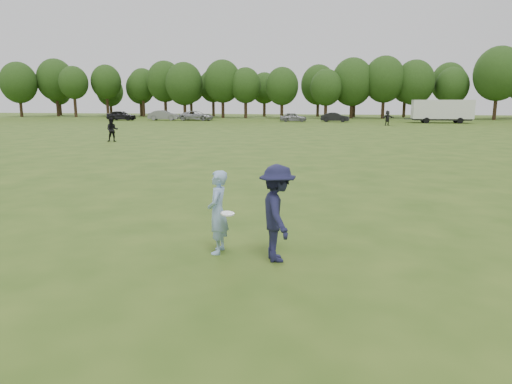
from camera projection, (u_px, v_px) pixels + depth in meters
ground at (285, 253)px, 9.22m from camera, size 200.00×200.00×0.00m
thrower at (218, 212)px, 9.09m from camera, size 0.43×0.63×1.68m
defender at (277, 213)px, 8.64m from camera, size 1.04×1.36×1.86m
player_far_a at (112, 130)px, 34.31m from camera, size 1.05×0.93×1.78m
player_far_d at (388, 118)px, 57.24m from camera, size 1.75×1.45×1.88m
car_a at (121, 115)px, 72.82m from camera, size 4.59×1.85×1.56m
car_b at (164, 115)px, 72.68m from camera, size 4.95×2.25×1.58m
car_c at (197, 116)px, 72.02m from camera, size 5.53×2.88×1.49m
car_e at (293, 117)px, 67.72m from camera, size 4.09×1.90×1.35m
car_f at (335, 117)px, 67.26m from camera, size 4.25×1.84×1.36m
disc_in_play at (227, 214)px, 8.74m from camera, size 0.27×0.27×0.07m
cargo_trailer at (442, 110)px, 63.66m from camera, size 9.00×2.75×3.20m
treeline at (352, 83)px, 81.67m from camera, size 130.35×18.39×11.74m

